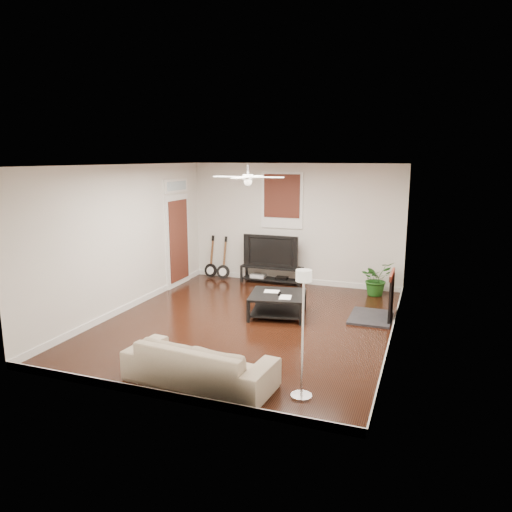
# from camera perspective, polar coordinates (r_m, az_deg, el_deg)

# --- Properties ---
(room) EXTENTS (5.01, 6.01, 2.81)m
(room) POSITION_cam_1_polar(r_m,az_deg,el_deg) (8.39, -0.94, 1.16)
(room) COLOR black
(room) RESTS_ON ground
(brick_accent) EXTENTS (0.02, 2.20, 2.80)m
(brick_accent) POSITION_cam_1_polar(r_m,az_deg,el_deg) (8.85, 16.70, 1.21)
(brick_accent) COLOR brown
(brick_accent) RESTS_ON floor
(fireplace) EXTENTS (0.80, 1.10, 0.92)m
(fireplace) POSITION_cam_1_polar(r_m,az_deg,el_deg) (9.08, 14.54, -4.52)
(fireplace) COLOR black
(fireplace) RESTS_ON floor
(window_back) EXTENTS (1.00, 0.06, 1.30)m
(window_back) POSITION_cam_1_polar(r_m,az_deg,el_deg) (11.21, 3.10, 6.61)
(window_back) COLOR #3B1610
(window_back) RESTS_ON wall_back
(door_left) EXTENTS (0.08, 1.00, 2.50)m
(door_left) POSITION_cam_1_polar(r_m,az_deg,el_deg) (11.16, -9.27, 2.83)
(door_left) COLOR white
(door_left) RESTS_ON wall_left
(tv_stand) EXTENTS (1.47, 0.39, 0.41)m
(tv_stand) POSITION_cam_1_polar(r_m,az_deg,el_deg) (11.36, 1.89, -2.23)
(tv_stand) COLOR black
(tv_stand) RESTS_ON floor
(tv) EXTENTS (1.31, 0.17, 0.76)m
(tv) POSITION_cam_1_polar(r_m,az_deg,el_deg) (11.26, 1.94, 0.68)
(tv) COLOR black
(tv) RESTS_ON tv_stand
(coffee_table) EXTENTS (1.18, 1.18, 0.42)m
(coffee_table) POSITION_cam_1_polar(r_m,az_deg,el_deg) (9.08, 2.59, -5.78)
(coffee_table) COLOR black
(coffee_table) RESTS_ON floor
(sofa) EXTENTS (2.06, 0.97, 0.58)m
(sofa) POSITION_cam_1_polar(r_m,az_deg,el_deg) (6.48, -6.70, -12.45)
(sofa) COLOR tan
(sofa) RESTS_ON floor
(floor_lamp) EXTENTS (0.29, 0.29, 1.63)m
(floor_lamp) POSITION_cam_1_polar(r_m,az_deg,el_deg) (5.92, 5.55, -9.30)
(floor_lamp) COLOR silver
(floor_lamp) RESTS_ON floor
(potted_plant) EXTENTS (0.86, 0.88, 0.74)m
(potted_plant) POSITION_cam_1_polar(r_m,az_deg,el_deg) (10.66, 14.06, -2.61)
(potted_plant) COLOR #1C5117
(potted_plant) RESTS_ON floor
(guitar_left) EXTENTS (0.34, 0.25, 1.05)m
(guitar_left) POSITION_cam_1_polar(r_m,az_deg,el_deg) (11.84, -5.43, -0.12)
(guitar_left) COLOR black
(guitar_left) RESTS_ON floor
(guitar_right) EXTENTS (0.33, 0.24, 1.05)m
(guitar_right) POSITION_cam_1_polar(r_m,az_deg,el_deg) (11.67, -3.94, -0.27)
(guitar_right) COLOR black
(guitar_right) RESTS_ON floor
(ceiling_fan) EXTENTS (1.24, 1.24, 0.32)m
(ceiling_fan) POSITION_cam_1_polar(r_m,az_deg,el_deg) (8.26, -0.97, 9.37)
(ceiling_fan) COLOR white
(ceiling_fan) RESTS_ON ceiling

